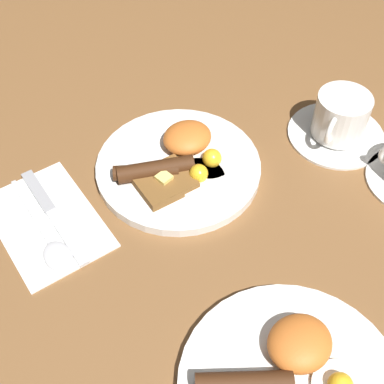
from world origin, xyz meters
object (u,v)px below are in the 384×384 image
Objects in this scene: knife at (50,210)px; spoon at (52,247)px; breakfast_plate_near at (179,165)px; teacup_near at (340,120)px.

spoon is (0.03, 0.06, 0.00)m from knife.
knife is 1.05× the size of spoon.
breakfast_plate_near reaches higher than knife.
teacup_near is at bearing 161.35° from breakfast_plate_near.
teacup_near reaches higher than knife.
spoon is at bearing -7.69° from teacup_near.
breakfast_plate_near is 1.28× the size of knife.
breakfast_plate_near is 0.27m from teacup_near.
knife is (0.45, -0.13, -0.03)m from teacup_near.
breakfast_plate_near is 1.61× the size of teacup_near.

